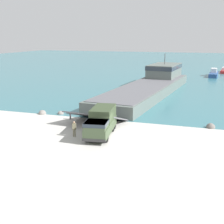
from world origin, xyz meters
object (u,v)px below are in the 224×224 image
object	(u,v)px
soldier_on_ramp	(74,128)
mooring_bollard	(70,116)
landing_craft	(152,84)
moored_boat_c	(214,74)
military_truck	(101,122)

from	to	relation	value
soldier_on_ramp	mooring_bollard	distance (m)	7.73
landing_craft	moored_boat_c	world-z (taller)	landing_craft
military_truck	soldier_on_ramp	bearing A→B (deg)	-67.86
landing_craft	moored_boat_c	xyz separation A→B (m)	(11.66, 29.95, -0.94)
landing_craft	military_truck	bearing A→B (deg)	-84.80
landing_craft	soldier_on_ramp	distance (m)	31.61
soldier_on_ramp	moored_boat_c	distance (m)	63.09
soldier_on_ramp	mooring_bollard	size ratio (longest dim) A/B	2.07
landing_craft	mooring_bollard	distance (m)	25.60
landing_craft	military_truck	distance (m)	29.90
landing_craft	moored_boat_c	distance (m)	32.16
military_truck	moored_boat_c	bearing A→B (deg)	160.62
mooring_bollard	military_truck	bearing A→B (deg)	-38.75
soldier_on_ramp	mooring_bollard	xyz separation A→B (m)	(-3.74, 6.74, -0.57)
military_truck	moored_boat_c	world-z (taller)	military_truck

